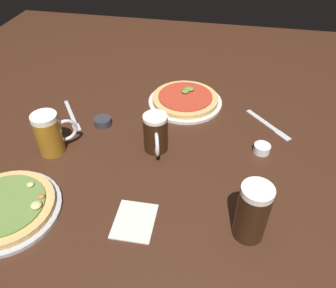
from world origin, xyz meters
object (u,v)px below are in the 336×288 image
object	(u,v)px
pizza_plate_near	(6,208)
beer_mug_pale	(50,133)
ramekin_butter	(262,149)
napkin_folded	(134,221)
ramekin_sauce	(103,122)
fork_left	(72,116)
beer_mug_amber	(156,134)
knife_right	(268,124)
beer_mug_dark	(253,211)
pizza_plate_far	(185,100)

from	to	relation	value
pizza_plate_near	beer_mug_pale	world-z (taller)	beer_mug_pale
ramekin_butter	napkin_folded	distance (m)	0.50
pizza_plate_near	ramekin_sauce	size ratio (longest dim) A/B	4.78
pizza_plate_near	fork_left	bearing A→B (deg)	91.53
beer_mug_amber	knife_right	bearing A→B (deg)	29.36
beer_mug_pale	knife_right	bearing A→B (deg)	21.77
ramekin_sauce	pizza_plate_near	bearing A→B (deg)	-105.85
beer_mug_dark	ramekin_sauce	distance (m)	0.66
ramekin_butter	fork_left	distance (m)	0.72
ramekin_sauce	knife_right	size ratio (longest dim) A/B	0.36
pizza_plate_near	beer_mug_amber	size ratio (longest dim) A/B	2.24
ramekin_sauce	pizza_plate_far	bearing A→B (deg)	36.29
beer_mug_dark	beer_mug_amber	xyz separation A→B (m)	(-0.31, 0.28, -0.02)
beer_mug_amber	fork_left	xyz separation A→B (m)	(-0.36, 0.13, -0.06)
ramekin_butter	napkin_folded	bearing A→B (deg)	-133.60
fork_left	beer_mug_amber	bearing A→B (deg)	-19.12
beer_mug_amber	beer_mug_dark	bearing A→B (deg)	-41.92
fork_left	knife_right	size ratio (longest dim) A/B	1.09
ramekin_butter	napkin_folded	size ratio (longest dim) A/B	0.43
ramekin_sauce	ramekin_butter	world-z (taller)	same
pizza_plate_far	napkin_folded	distance (m)	0.61
pizza_plate_far	beer_mug_dark	bearing A→B (deg)	-66.01
pizza_plate_near	napkin_folded	bearing A→B (deg)	5.94
pizza_plate_far	napkin_folded	world-z (taller)	pizza_plate_far
beer_mug_amber	ramekin_sauce	distance (m)	0.25
fork_left	beer_mug_dark	bearing A→B (deg)	-31.02
beer_mug_pale	knife_right	world-z (taller)	beer_mug_pale
pizza_plate_near	beer_mug_pale	size ratio (longest dim) A/B	2.05
beer_mug_dark	ramekin_butter	distance (m)	0.34
knife_right	ramekin_butter	bearing A→B (deg)	-99.61
pizza_plate_far	knife_right	bearing A→B (deg)	-14.87
napkin_folded	beer_mug_amber	bearing A→B (deg)	91.61
pizza_plate_far	beer_mug_pale	bearing A→B (deg)	-136.38
ramekin_butter	ramekin_sauce	bearing A→B (deg)	175.82
beer_mug_dark	knife_right	bearing A→B (deg)	82.11
beer_mug_pale	pizza_plate_near	bearing A→B (deg)	-92.28
knife_right	beer_mug_dark	bearing A→B (deg)	-97.89
pizza_plate_far	fork_left	xyz separation A→B (m)	(-0.42, -0.17, -0.01)
beer_mug_pale	ramekin_butter	world-z (taller)	beer_mug_pale
ramekin_sauce	fork_left	world-z (taller)	ramekin_sauce
pizza_plate_near	pizza_plate_far	world-z (taller)	same
napkin_folded	pizza_plate_near	bearing A→B (deg)	-174.06
beer_mug_amber	ramekin_sauce	size ratio (longest dim) A/B	2.13
pizza_plate_near	knife_right	distance (m)	0.92
beer_mug_dark	knife_right	size ratio (longest dim) A/B	0.99
beer_mug_dark	beer_mug_pale	xyz separation A→B (m)	(-0.65, 0.21, -0.01)
beer_mug_amber	napkin_folded	distance (m)	0.31
pizza_plate_near	beer_mug_dark	world-z (taller)	beer_mug_dark
beer_mug_pale	napkin_folded	world-z (taller)	beer_mug_pale
beer_mug_pale	knife_right	size ratio (longest dim) A/B	0.85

